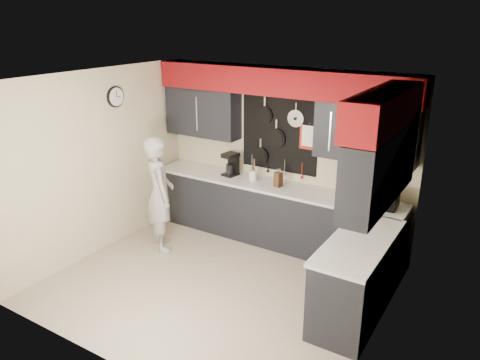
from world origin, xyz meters
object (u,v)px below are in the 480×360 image
Objects in this scene: person at (160,194)px; coffee_maker at (231,163)px; utensil_crock at (253,176)px; microwave at (379,197)px; knife_block at (278,179)px.

coffee_maker is at bearing -76.99° from person.
microwave is at bearing -0.28° from utensil_crock.
utensil_crock is (-1.89, 0.01, -0.06)m from microwave.
microwave reaches higher than utensil_crock.
knife_block is 0.87m from coffee_maker.
coffee_maker is 0.21× the size of person.
utensil_crock is 0.43× the size of coffee_maker.
utensil_crock is at bearing 176.21° from microwave.
person reaches higher than utensil_crock.
knife_block is (-1.45, -0.03, -0.02)m from microwave.
coffee_maker is (-2.31, 0.06, 0.05)m from microwave.
knife_block is at bearing -105.40° from person.
person is (-2.84, -1.02, -0.21)m from microwave.
utensil_crock is at bearing 2.28° from coffee_maker.
utensil_crock is (-0.44, 0.04, -0.03)m from knife_block.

